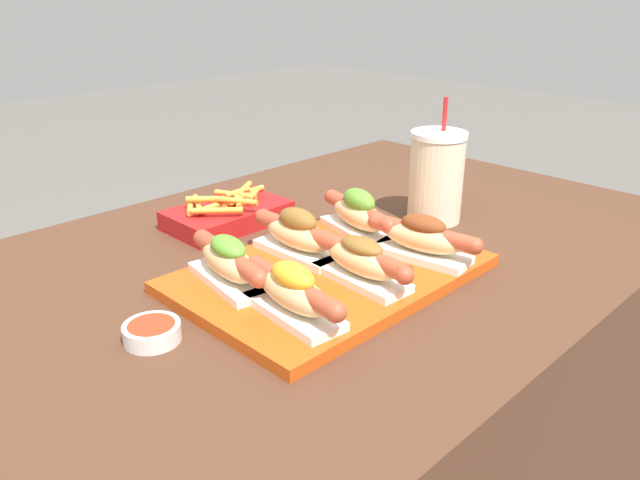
# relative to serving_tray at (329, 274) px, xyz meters

# --- Properties ---
(patio_table) EXTENTS (1.48, 0.86, 0.72)m
(patio_table) POSITION_rel_serving_tray_xyz_m (0.00, 0.09, -0.37)
(patio_table) COLOR #4C2D1E
(patio_table) RESTS_ON ground_plane
(serving_tray) EXTENTS (0.45, 0.31, 0.02)m
(serving_tray) POSITION_rel_serving_tray_xyz_m (0.00, 0.00, 0.00)
(serving_tray) COLOR #CC4C14
(serving_tray) RESTS_ON patio_table
(hot_dog_0) EXTENTS (0.08, 0.19, 0.07)m
(hot_dog_0) POSITION_rel_serving_tray_xyz_m (-0.13, -0.07, 0.04)
(hot_dog_0) COLOR white
(hot_dog_0) RESTS_ON serving_tray
(hot_dog_1) EXTENTS (0.07, 0.19, 0.07)m
(hot_dog_1) POSITION_rel_serving_tray_xyz_m (-0.00, -0.06, 0.04)
(hot_dog_1) COLOR white
(hot_dog_1) RESTS_ON serving_tray
(hot_dog_2) EXTENTS (0.08, 0.19, 0.07)m
(hot_dog_2) POSITION_rel_serving_tray_xyz_m (0.13, -0.07, 0.04)
(hot_dog_2) COLOR white
(hot_dog_2) RESTS_ON serving_tray
(hot_dog_3) EXTENTS (0.08, 0.19, 0.07)m
(hot_dog_3) POSITION_rel_serving_tray_xyz_m (-0.14, 0.07, 0.04)
(hot_dog_3) COLOR white
(hot_dog_3) RESTS_ON serving_tray
(hot_dog_4) EXTENTS (0.06, 0.20, 0.08)m
(hot_dog_4) POSITION_rel_serving_tray_xyz_m (0.00, 0.07, 0.04)
(hot_dog_4) COLOR white
(hot_dog_4) RESTS_ON serving_tray
(hot_dog_5) EXTENTS (0.09, 0.19, 0.08)m
(hot_dog_5) POSITION_rel_serving_tray_xyz_m (0.13, 0.06, 0.04)
(hot_dog_5) COLOR white
(hot_dog_5) RESTS_ON serving_tray
(sauce_bowl) EXTENTS (0.07, 0.07, 0.02)m
(sauce_bowl) POSITION_rel_serving_tray_xyz_m (-0.28, 0.03, 0.00)
(sauce_bowl) COLOR silver
(sauce_bowl) RESTS_ON patio_table
(drink_cup) EXTENTS (0.10, 0.10, 0.23)m
(drink_cup) POSITION_rel_serving_tray_xyz_m (0.32, 0.04, 0.08)
(drink_cup) COLOR beige
(drink_cup) RESTS_ON patio_table
(fries_basket) EXTENTS (0.21, 0.15, 0.06)m
(fries_basket) POSITION_rel_serving_tray_xyz_m (0.03, 0.29, 0.01)
(fries_basket) COLOR #B21919
(fries_basket) RESTS_ON patio_table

